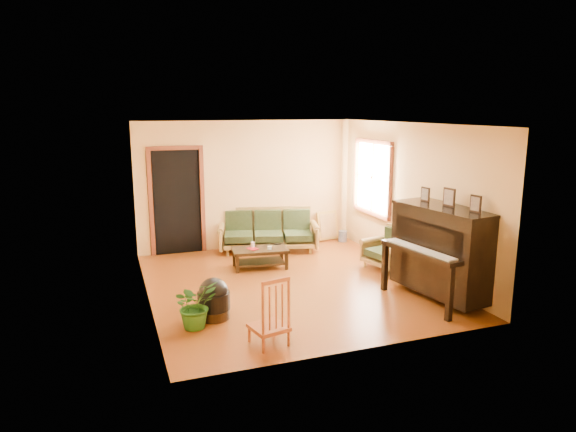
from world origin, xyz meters
name	(u,v)px	position (x,y,z in m)	size (l,w,h in m)	color
floor	(290,284)	(0.00, 0.00, 0.00)	(5.00, 5.00, 0.00)	#652D0D
doorway	(177,202)	(-1.45, 2.48, 1.02)	(1.08, 0.16, 2.05)	black
window	(373,178)	(2.21, 1.30, 1.50)	(0.12, 1.36, 1.46)	white
sofa	(268,231)	(0.28, 2.02, 0.42)	(1.97, 0.82, 0.84)	olive
coffee_table	(260,258)	(-0.21, 1.00, 0.18)	(0.99, 0.54, 0.36)	black
armchair	(386,248)	(1.91, 0.18, 0.38)	(0.72, 0.76, 0.76)	olive
piano	(443,253)	(1.94, -1.39, 0.71)	(0.95, 1.60, 1.42)	black
footstool	(214,303)	(-1.46, -0.97, 0.21)	(0.45, 0.45, 0.43)	black
red_chair	(269,310)	(-0.99, -1.98, 0.44)	(0.41, 0.45, 0.88)	brown
leaning_frame	(327,225)	(1.75, 2.40, 0.33)	(0.50, 0.11, 0.66)	gold
ceramic_crock	(343,236)	(2.02, 2.18, 0.12)	(0.19, 0.19, 0.23)	#2F488E
potted_plant	(195,305)	(-1.76, -1.19, 0.32)	(0.57, 0.50, 0.64)	#245E1B
book	(249,250)	(-0.42, 0.96, 0.37)	(0.15, 0.20, 0.02)	maroon
candle	(253,245)	(-0.32, 1.08, 0.42)	(0.07, 0.07, 0.11)	white
glass_jar	(269,248)	(-0.06, 0.88, 0.39)	(0.08, 0.08, 0.05)	white
remote	(277,244)	(0.18, 1.15, 0.37)	(0.13, 0.04, 0.01)	black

